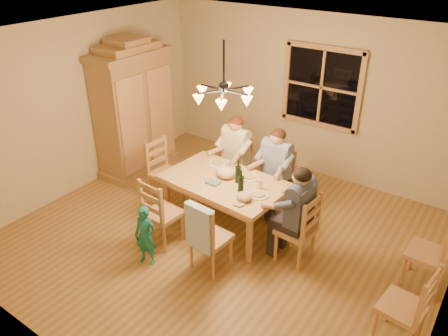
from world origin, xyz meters
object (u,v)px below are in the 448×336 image
Objects in this scene: chair_end_right at (295,240)px; armoire at (134,113)px; chair_far_left at (235,178)px; adult_slate_man at (299,204)px; chandelier at (224,94)px; child at (146,236)px; adult_plaid_man at (276,161)px; chair_spare_front at (400,318)px; wine_bottle_a at (238,172)px; chair_far_right at (274,193)px; adult_woman at (235,147)px; wine_bottle_b at (241,181)px; dining_table at (224,187)px; chair_spare_back at (424,263)px; chair_near_left at (164,223)px; chair_end_left at (167,182)px; chair_near_right at (211,247)px.

armoire is at bearing 82.89° from chair_end_right.
chair_far_left is 1.13× the size of adult_slate_man.
chandelier is 2.00m from child.
adult_plaid_man is 0.88× the size of chair_spare_front.
chandelier is 2.33× the size of wine_bottle_a.
chandelier is 2.05m from chair_far_right.
chair_end_right is 0.54m from adult_slate_man.
adult_woman is 0.88× the size of chair_spare_front.
child is (-0.71, -1.07, -0.52)m from wine_bottle_b.
chandelier is 0.45× the size of dining_table.
wine_bottle_b reaches higher than chair_far_right.
chair_spare_back is at bearing 174.23° from chair_far_right.
dining_table is at bearing 90.00° from adult_slate_man.
wine_bottle_b is (0.83, 0.61, 0.62)m from chair_near_left.
wine_bottle_b reaches higher than chair_spare_front.
wine_bottle_a is (0.55, -0.76, 0.62)m from chair_far_left.
dining_table is 0.87m from adult_plaid_man.
dining_table is at bearing 62.10° from chair_near_left.
chair_end_right is 1.00× the size of chair_spare_back.
chair_end_left is (-1.53, -0.68, 0.00)m from chair_far_right.
chair_end_right is 1.26m from adult_plaid_man.
chair_near_left is (-0.84, -1.52, 0.00)m from chair_far_right.
armoire reaches higher than chair_near_right.
chair_near_left is (-0.62, -0.53, -1.77)m from chandelier.
chandelier is 2.33× the size of wine_bottle_b.
chair_near_left is at bearing 43.26° from chair_end_left.
child is (0.01, -2.02, 0.11)m from chair_far_left.
chair_spare_back is at bearing 31.94° from chair_near_right.
chair_end_right is (0.79, 0.73, 0.00)m from chair_near_right.
armoire is at bearing 161.40° from chandelier.
chair_spare_back is (3.76, 0.31, 0.00)m from chair_end_left.
chair_end_left is 3.82m from chair_spare_front.
adult_plaid_man is (0.74, -0.05, 0.54)m from chair_far_left.
chandelier is 2.04m from chair_end_right.
chair_near_left is 1.00× the size of chair_end_left.
dining_table is at bearing 90.00° from chair_end_right.
chair_far_left is at bearing 136.74° from chair_end_left.
adult_slate_man reaches higher than chair_far_left.
wine_bottle_b is 0.33× the size of chair_spare_back.
chair_far_left is 1.00× the size of chair_end_right.
wine_bottle_a is 0.33× the size of chair_spare_back.
wine_bottle_a is (-0.19, -0.71, 0.62)m from chair_far_right.
adult_slate_man is 1.07× the size of child.
chair_near_left reaches higher than dining_table.
chair_far_right reaches higher than dining_table.
chair_far_left is at bearing 0.00° from adult_plaid_man.
wine_bottle_b is at bearing 23.27° from chandelier.
chair_near_right is 1.00× the size of chair_end_left.
adult_slate_man reaches higher than child.
dining_table is 1.28m from child.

